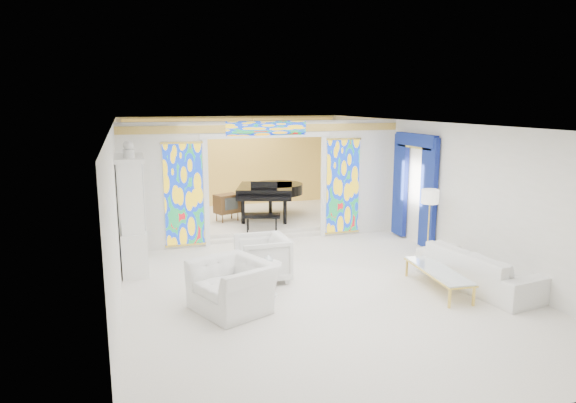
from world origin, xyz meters
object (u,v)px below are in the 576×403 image
object	(u,v)px
coffee_table	(438,271)
grand_piano	(271,191)
tv_console	(227,204)
armchair_right	(262,258)
china_cabinet	(133,215)
armchair_left	(233,286)
sofa	(479,268)

from	to	relation	value
coffee_table	grand_piano	xyz separation A→B (m)	(-1.52, 6.08, 0.59)
grand_piano	tv_console	bearing A→B (deg)	-158.52
armchair_right	tv_console	xyz separation A→B (m)	(0.17, 4.50, 0.22)
coffee_table	grand_piano	size ratio (longest dim) A/B	0.61
china_cabinet	coffee_table	xyz separation A→B (m)	(5.34, -2.95, -0.81)
armchair_left	tv_console	world-z (taller)	tv_console
armchair_left	armchair_right	size ratio (longest dim) A/B	1.31
sofa	coffee_table	world-z (taller)	sofa
armchair_left	tv_console	size ratio (longest dim) A/B	1.67
sofa	grand_piano	bearing A→B (deg)	13.08
tv_console	armchair_right	bearing A→B (deg)	-114.25
armchair_right	china_cabinet	bearing A→B (deg)	-120.95
china_cabinet	tv_console	distance (m)	4.01
tv_console	grand_piano	bearing A→B (deg)	-19.18
grand_piano	armchair_right	bearing A→B (deg)	-89.02
coffee_table	grand_piano	bearing A→B (deg)	104.03
armchair_left	grand_piano	size ratio (longest dim) A/B	0.43
grand_piano	china_cabinet	bearing A→B (deg)	-122.06
coffee_table	tv_console	xyz separation A→B (m)	(-2.80, 6.01, 0.30)
armchair_left	grand_piano	bearing A→B (deg)	135.19
china_cabinet	armchair_right	world-z (taller)	china_cabinet
armchair_right	sofa	bearing A→B (deg)	67.40
armchair_right	tv_console	distance (m)	4.51
armchair_left	coffee_table	size ratio (longest dim) A/B	0.70
coffee_table	tv_console	size ratio (longest dim) A/B	2.39
sofa	tv_console	size ratio (longest dim) A/B	3.26
coffee_table	tv_console	world-z (taller)	tv_console
sofa	coffee_table	bearing A→B (deg)	76.50
armchair_left	sofa	size ratio (longest dim) A/B	0.51
armchair_left	coffee_table	bearing A→B (deg)	62.94
tv_console	coffee_table	bearing A→B (deg)	-87.12
grand_piano	armchair_left	bearing A→B (deg)	-92.89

